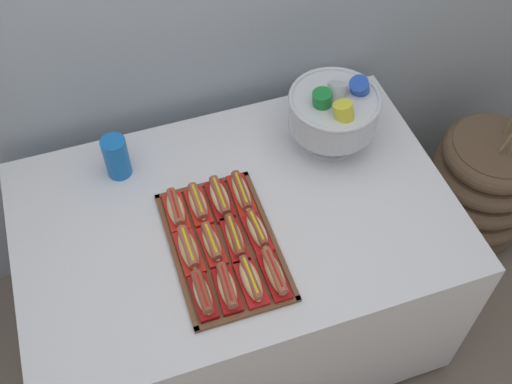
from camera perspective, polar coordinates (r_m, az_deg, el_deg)
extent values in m
plane|color=#7A6B5B|center=(2.75, -1.42, -11.56)|extent=(10.00, 10.00, 0.00)
cube|color=silver|center=(2.39, -1.61, -7.20)|extent=(1.46, 0.95, 0.73)
cylinder|color=black|center=(2.74, 13.28, -13.61)|extent=(0.05, 0.05, 0.04)
cylinder|color=black|center=(2.89, -15.12, -8.59)|extent=(0.05, 0.05, 0.04)
cylinder|color=black|center=(3.02, 7.40, -2.43)|extent=(0.05, 0.05, 0.04)
cylinder|color=brown|center=(3.00, 19.70, 0.75)|extent=(0.37, 0.37, 0.52)
torus|color=brown|center=(3.15, 18.70, -1.62)|extent=(0.50, 0.50, 0.09)
torus|color=brown|center=(3.07, 19.19, -0.47)|extent=(0.53, 0.53, 0.09)
torus|color=brown|center=(3.00, 19.70, 0.75)|extent=(0.50, 0.50, 0.09)
torus|color=brown|center=(2.92, 20.25, 2.03)|extent=(0.47, 0.47, 0.09)
torus|color=brown|center=(2.85, 20.82, 3.37)|extent=(0.44, 0.44, 0.09)
cube|color=brown|center=(2.01, -2.96, -4.90)|extent=(0.33, 0.53, 0.01)
cube|color=brown|center=(1.88, -0.70, -10.97)|extent=(0.33, 0.02, 0.01)
cube|color=brown|center=(2.15, -4.90, 0.61)|extent=(0.33, 0.02, 0.01)
cube|color=brown|center=(1.99, -7.33, -5.96)|extent=(0.02, 0.53, 0.01)
cube|color=brown|center=(2.03, 1.30, -3.62)|extent=(0.02, 0.53, 0.01)
cube|color=#B21414|center=(1.90, -4.82, -9.53)|extent=(0.06, 0.15, 0.02)
ellipsoid|color=beige|center=(1.88, -4.87, -9.21)|extent=(0.05, 0.14, 0.04)
cylinder|color=brown|center=(1.87, -4.89, -9.03)|extent=(0.03, 0.14, 0.03)
cylinder|color=red|center=(1.86, -4.93, -8.80)|extent=(0.01, 0.12, 0.01)
cube|color=#B21414|center=(1.91, -2.63, -8.92)|extent=(0.07, 0.16, 0.02)
ellipsoid|color=beige|center=(1.89, -2.65, -8.63)|extent=(0.06, 0.15, 0.04)
cylinder|color=#9E4C38|center=(1.88, -2.67, -8.47)|extent=(0.04, 0.15, 0.03)
cylinder|color=red|center=(1.87, -2.68, -8.25)|extent=(0.01, 0.13, 0.01)
cube|color=red|center=(1.92, -0.46, -8.31)|extent=(0.07, 0.17, 0.02)
ellipsoid|color=#E0BC7F|center=(1.90, -0.47, -7.97)|extent=(0.05, 0.16, 0.04)
cylinder|color=#9E4C38|center=(1.89, -0.47, -7.78)|extent=(0.03, 0.15, 0.03)
cylinder|color=yellow|center=(1.88, -0.47, -7.60)|extent=(0.01, 0.13, 0.01)
cube|color=#B21414|center=(1.93, 1.67, -7.70)|extent=(0.06, 0.17, 0.02)
ellipsoid|color=tan|center=(1.91, 1.69, -7.35)|extent=(0.05, 0.16, 0.04)
cylinder|color=#A8563D|center=(1.90, 1.70, -7.15)|extent=(0.03, 0.16, 0.03)
cylinder|color=red|center=(1.89, 1.71, -6.93)|extent=(0.01, 0.14, 0.01)
cube|color=red|center=(1.99, -6.10, -5.53)|extent=(0.07, 0.17, 0.02)
ellipsoid|color=tan|center=(1.97, -6.16, -5.16)|extent=(0.06, 0.16, 0.04)
cylinder|color=#A8563D|center=(1.95, -6.19, -4.96)|extent=(0.03, 0.15, 0.03)
cylinder|color=yellow|center=(1.94, -6.22, -4.72)|extent=(0.01, 0.13, 0.01)
cube|color=red|center=(1.99, -4.01, -4.98)|extent=(0.06, 0.15, 0.02)
ellipsoid|color=#E0BC7F|center=(1.97, -4.04, -4.64)|extent=(0.05, 0.14, 0.04)
cylinder|color=#A8563D|center=(1.96, -4.06, -4.46)|extent=(0.03, 0.13, 0.03)
cylinder|color=yellow|center=(1.95, -4.08, -4.23)|extent=(0.01, 0.11, 0.01)
cube|color=red|center=(2.00, -1.94, -4.42)|extent=(0.07, 0.18, 0.02)
ellipsoid|color=tan|center=(1.99, -1.96, -4.11)|extent=(0.05, 0.17, 0.04)
cylinder|color=brown|center=(1.98, -1.96, -3.94)|extent=(0.04, 0.15, 0.03)
cylinder|color=yellow|center=(1.96, -1.98, -3.71)|extent=(0.01, 0.13, 0.01)
cube|color=red|center=(2.01, 0.10, -3.86)|extent=(0.07, 0.16, 0.02)
ellipsoid|color=beige|center=(1.99, 0.10, -3.48)|extent=(0.05, 0.14, 0.04)
cylinder|color=brown|center=(1.98, 0.10, -3.27)|extent=(0.03, 0.14, 0.03)
cylinder|color=yellow|center=(1.97, 0.10, -3.07)|extent=(0.01, 0.12, 0.01)
cube|color=red|center=(2.08, -7.25, -1.88)|extent=(0.07, 0.16, 0.02)
ellipsoid|color=#E0BC7F|center=(2.06, -7.31, -1.52)|extent=(0.06, 0.15, 0.04)
cylinder|color=#A8563D|center=(2.05, -7.34, -1.31)|extent=(0.03, 0.14, 0.03)
cylinder|color=red|center=(2.04, -7.38, -1.09)|extent=(0.01, 0.12, 0.01)
cube|color=red|center=(2.09, -5.25, -1.36)|extent=(0.06, 0.16, 0.02)
ellipsoid|color=beige|center=(2.07, -5.30, -1.01)|extent=(0.05, 0.15, 0.04)
cylinder|color=#A8563D|center=(2.06, -5.32, -0.82)|extent=(0.03, 0.14, 0.03)
cylinder|color=yellow|center=(2.05, -5.35, -0.58)|extent=(0.01, 0.12, 0.01)
cube|color=#B21414|center=(2.09, -3.28, -0.84)|extent=(0.07, 0.17, 0.02)
ellipsoid|color=beige|center=(2.08, -3.31, -0.49)|extent=(0.05, 0.16, 0.04)
cylinder|color=#9E4C38|center=(2.07, -3.32, -0.30)|extent=(0.03, 0.15, 0.03)
cylinder|color=yellow|center=(2.06, -3.34, -0.06)|extent=(0.01, 0.13, 0.01)
cube|color=red|center=(2.11, -1.32, -0.33)|extent=(0.07, 0.18, 0.02)
ellipsoid|color=#E0BC7F|center=(2.09, -1.33, 0.00)|extent=(0.05, 0.17, 0.04)
cylinder|color=brown|center=(2.08, -1.34, 0.19)|extent=(0.03, 0.15, 0.03)
cylinder|color=yellow|center=(2.07, -1.35, 0.41)|extent=(0.01, 0.13, 0.01)
cylinder|color=silver|center=(2.30, 6.70, 4.73)|extent=(0.20, 0.20, 0.02)
cone|color=silver|center=(2.26, 6.81, 5.53)|extent=(0.07, 0.07, 0.07)
cylinder|color=silver|center=(2.19, 7.05, 7.28)|extent=(0.31, 0.31, 0.12)
torus|color=silver|center=(2.15, 7.20, 8.41)|extent=(0.32, 0.32, 0.02)
cylinder|color=#1E47B2|center=(2.21, 9.47, 8.97)|extent=(0.10, 0.10, 0.15)
cylinder|color=#B7BCC6|center=(2.16, 7.15, 8.26)|extent=(0.10, 0.10, 0.15)
cylinder|color=#197A33|center=(2.14, 6.03, 7.77)|extent=(0.10, 0.08, 0.13)
cylinder|color=yellow|center=(2.10, 8.06, 6.56)|extent=(0.09, 0.10, 0.14)
cylinder|color=blue|center=(2.20, -12.44, 2.65)|extent=(0.08, 0.08, 0.10)
cylinder|color=blue|center=(2.19, -12.52, 2.96)|extent=(0.08, 0.08, 0.10)
cylinder|color=blue|center=(2.18, -12.61, 3.28)|extent=(0.09, 0.09, 0.10)
cylinder|color=blue|center=(2.16, -12.69, 3.61)|extent=(0.09, 0.09, 0.10)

